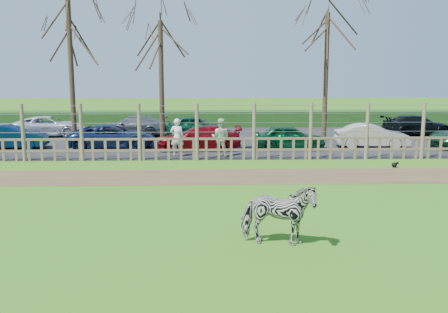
{
  "coord_description": "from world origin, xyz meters",
  "views": [
    {
      "loc": [
        0.47,
        -13.63,
        3.86
      ],
      "look_at": [
        1.0,
        2.5,
        1.1
      ],
      "focal_mm": 40.0,
      "sensor_mm": 36.0,
      "label": 1
    }
  ],
  "objects_px": {
    "tree_mid": "(161,52)",
    "car_13": "(417,125)",
    "car_3": "(199,138)",
    "car_4": "(289,137)",
    "car_8": "(48,126)",
    "zebra": "(278,214)",
    "crow": "(395,165)",
    "visitor_b": "(220,137)",
    "car_5": "(372,136)",
    "car_10": "(196,126)",
    "car_1": "(9,137)",
    "tree_left": "(70,36)",
    "tree_right": "(327,46)",
    "visitor_a": "(177,137)",
    "car_2": "(112,137)",
    "car_9": "(132,126)"
  },
  "relations": [
    {
      "from": "tree_mid",
      "to": "car_13",
      "type": "bearing_deg",
      "value": 9.68
    },
    {
      "from": "car_3",
      "to": "car_4",
      "type": "height_order",
      "value": "same"
    },
    {
      "from": "car_13",
      "to": "car_3",
      "type": "bearing_deg",
      "value": 105.27
    },
    {
      "from": "tree_mid",
      "to": "car_3",
      "type": "distance_m",
      "value": 5.49
    },
    {
      "from": "car_8",
      "to": "car_13",
      "type": "bearing_deg",
      "value": -96.64
    },
    {
      "from": "zebra",
      "to": "crow",
      "type": "relative_size",
      "value": 5.86
    },
    {
      "from": "visitor_b",
      "to": "car_5",
      "type": "relative_size",
      "value": 0.47
    },
    {
      "from": "zebra",
      "to": "car_10",
      "type": "height_order",
      "value": "zebra"
    },
    {
      "from": "car_1",
      "to": "tree_left",
      "type": "bearing_deg",
      "value": -72.74
    },
    {
      "from": "tree_right",
      "to": "visitor_a",
      "type": "relative_size",
      "value": 4.26
    },
    {
      "from": "crow",
      "to": "car_1",
      "type": "relative_size",
      "value": 0.08
    },
    {
      "from": "tree_left",
      "to": "visitor_a",
      "type": "xyz_separation_m",
      "value": [
        5.58,
        -3.64,
        -4.71
      ]
    },
    {
      "from": "visitor_b",
      "to": "car_10",
      "type": "distance_m",
      "value": 7.43
    },
    {
      "from": "zebra",
      "to": "visitor_a",
      "type": "height_order",
      "value": "visitor_a"
    },
    {
      "from": "tree_mid",
      "to": "car_2",
      "type": "distance_m",
      "value": 5.3
    },
    {
      "from": "zebra",
      "to": "car_1",
      "type": "xyz_separation_m",
      "value": [
        -11.44,
        14.27,
        -0.07
      ]
    },
    {
      "from": "visitor_a",
      "to": "car_2",
      "type": "distance_m",
      "value": 4.19
    },
    {
      "from": "car_5",
      "to": "zebra",
      "type": "bearing_deg",
      "value": 159.3
    },
    {
      "from": "tree_left",
      "to": "car_9",
      "type": "bearing_deg",
      "value": 56.89
    },
    {
      "from": "tree_left",
      "to": "car_13",
      "type": "bearing_deg",
      "value": 10.34
    },
    {
      "from": "zebra",
      "to": "car_4",
      "type": "xyz_separation_m",
      "value": [
        2.49,
        13.68,
        -0.07
      ]
    },
    {
      "from": "visitor_b",
      "to": "tree_right",
      "type": "bearing_deg",
      "value": -122.37
    },
    {
      "from": "tree_left",
      "to": "car_3",
      "type": "height_order",
      "value": "tree_left"
    },
    {
      "from": "car_4",
      "to": "car_8",
      "type": "bearing_deg",
      "value": 70.5
    },
    {
      "from": "tree_mid",
      "to": "car_10",
      "type": "xyz_separation_m",
      "value": [
        1.75,
        2.59,
        -4.23
      ]
    },
    {
      "from": "tree_right",
      "to": "tree_left",
      "type": "bearing_deg",
      "value": -173.66
    },
    {
      "from": "car_2",
      "to": "visitor_a",
      "type": "bearing_deg",
      "value": -132.11
    },
    {
      "from": "visitor_a",
      "to": "car_10",
      "type": "height_order",
      "value": "visitor_a"
    },
    {
      "from": "car_4",
      "to": "car_1",
      "type": "bearing_deg",
      "value": 90.13
    },
    {
      "from": "car_5",
      "to": "car_8",
      "type": "bearing_deg",
      "value": 78.94
    },
    {
      "from": "visitor_b",
      "to": "car_3",
      "type": "bearing_deg",
      "value": -45.75
    },
    {
      "from": "zebra",
      "to": "car_3",
      "type": "distance_m",
      "value": 13.75
    },
    {
      "from": "tree_left",
      "to": "car_10",
      "type": "relative_size",
      "value": 2.24
    },
    {
      "from": "tree_mid",
      "to": "car_9",
      "type": "relative_size",
      "value": 1.65
    },
    {
      "from": "car_10",
      "to": "tree_mid",
      "type": "bearing_deg",
      "value": 145.19
    },
    {
      "from": "car_1",
      "to": "car_13",
      "type": "relative_size",
      "value": 0.88
    },
    {
      "from": "zebra",
      "to": "tree_right",
      "type": "bearing_deg",
      "value": -5.97
    },
    {
      "from": "visitor_a",
      "to": "visitor_b",
      "type": "height_order",
      "value": "same"
    },
    {
      "from": "tree_mid",
      "to": "car_2",
      "type": "bearing_deg",
      "value": -136.36
    },
    {
      "from": "car_13",
      "to": "visitor_a",
      "type": "bearing_deg",
      "value": 109.98
    },
    {
      "from": "crow",
      "to": "car_8",
      "type": "xyz_separation_m",
      "value": [
        -17.08,
        10.15,
        0.53
      ]
    },
    {
      "from": "tree_left",
      "to": "car_3",
      "type": "relative_size",
      "value": 1.9
    },
    {
      "from": "car_4",
      "to": "car_13",
      "type": "height_order",
      "value": "same"
    },
    {
      "from": "car_3",
      "to": "car_13",
      "type": "distance_m",
      "value": 14.19
    },
    {
      "from": "zebra",
      "to": "car_1",
      "type": "bearing_deg",
      "value": 49.11
    },
    {
      "from": "visitor_a",
      "to": "car_13",
      "type": "xyz_separation_m",
      "value": [
        14.07,
        7.23,
        -0.26
      ]
    },
    {
      "from": "car_3",
      "to": "zebra",
      "type": "bearing_deg",
      "value": 7.72
    },
    {
      "from": "zebra",
      "to": "tree_mid",
      "type": "bearing_deg",
      "value": 24.14
    },
    {
      "from": "tree_right",
      "to": "car_2",
      "type": "height_order",
      "value": "tree_right"
    },
    {
      "from": "visitor_b",
      "to": "car_4",
      "type": "xyz_separation_m",
      "value": [
        3.47,
        1.96,
        -0.26
      ]
    }
  ]
}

